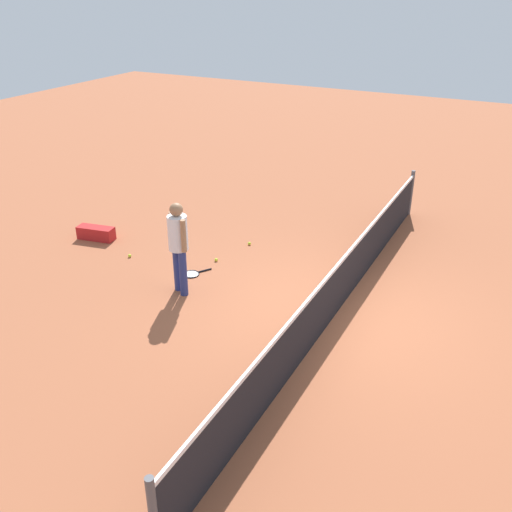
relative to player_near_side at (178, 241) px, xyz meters
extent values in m
plane|color=#9E5638|center=(-0.58, 2.71, -1.01)|extent=(40.00, 40.00, 0.00)
cylinder|color=#4C4C51|center=(-5.58, 2.71, -0.47)|extent=(0.09, 0.09, 1.07)
cube|color=black|center=(-0.58, 2.71, -0.55)|extent=(10.00, 0.02, 0.91)
cube|color=white|center=(-0.58, 2.71, -0.07)|extent=(10.00, 0.04, 0.06)
cylinder|color=navy|center=(-0.05, -0.10, -0.58)|extent=(0.19, 0.19, 0.85)
cylinder|color=navy|center=(0.05, 0.10, -0.58)|extent=(0.19, 0.19, 0.85)
cylinder|color=white|center=(0.00, 0.00, 0.15)|extent=(0.46, 0.46, 0.62)
cylinder|color=#9E704C|center=(-0.10, -0.19, 0.17)|extent=(0.12, 0.12, 0.58)
cylinder|color=#9E704C|center=(0.10, 0.19, 0.17)|extent=(0.12, 0.12, 0.58)
sphere|color=#9E704C|center=(0.00, 0.00, 0.58)|extent=(0.31, 0.31, 0.23)
torus|color=black|center=(-0.63, -0.20, -1.00)|extent=(0.43, 0.43, 0.02)
cylinder|color=silver|center=(-0.63, -0.20, -1.00)|extent=(0.37, 0.37, 0.00)
cylinder|color=black|center=(-0.87, -0.05, -0.99)|extent=(0.25, 0.18, 0.03)
sphere|color=#C6E033|center=(-2.31, 0.16, -0.98)|extent=(0.07, 0.07, 0.07)
sphere|color=#C6E033|center=(-0.68, -1.72, -0.98)|extent=(0.07, 0.07, 0.07)
sphere|color=#C6E033|center=(-1.33, -0.07, -0.98)|extent=(0.07, 0.07, 0.07)
cube|color=#B21E1E|center=(-1.06, -2.91, -0.87)|extent=(0.42, 0.84, 0.28)
cylinder|color=black|center=(-0.99, -3.25, -0.87)|extent=(0.28, 0.15, 0.27)
camera|label=1|loc=(7.22, 5.23, 4.08)|focal=39.70mm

